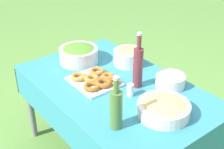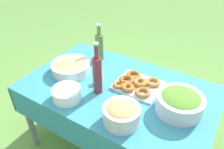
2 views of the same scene
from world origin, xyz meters
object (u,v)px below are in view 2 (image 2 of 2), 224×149
Objects in this scene: bread_bowl at (122,113)px; olive_oil_bottle at (99,46)px; wine_bottle at (97,74)px; plate_stack at (67,94)px; salad_bowl at (180,102)px; donut_platter at (136,84)px; pasta_bowl at (71,66)px.

olive_oil_bottle is at bearing 134.36° from bread_bowl.
olive_oil_bottle is 0.47m from wine_bottle.
plate_stack is at bearing -178.39° from bread_bowl.
plate_stack is 0.25m from wine_bottle.
salad_bowl is at bearing 22.56° from plate_stack.
bread_bowl is at bearing -45.64° from olive_oil_bottle.
wine_bottle is at bearing 150.28° from bread_bowl.
donut_platter is 0.51m from olive_oil_bottle.
bread_bowl reaches higher than pasta_bowl.
olive_oil_bottle is 1.42× the size of bread_bowl.
olive_oil_bottle is 0.78m from bread_bowl.
pasta_bowl is (-0.90, -0.01, -0.02)m from salad_bowl.
pasta_bowl is at bearing -106.21° from olive_oil_bottle.
plate_stack reaches higher than donut_platter.
salad_bowl is at bearing -14.47° from donut_platter.
bread_bowl is at bearing -22.66° from pasta_bowl.
pasta_bowl is 0.37m from wine_bottle.
wine_bottle is (-0.56, -0.11, 0.08)m from salad_bowl.
olive_oil_bottle reaches higher than plate_stack.
salad_bowl is 0.88× the size of donut_platter.
wine_bottle is at bearing 51.92° from plate_stack.
wine_bottle reaches higher than olive_oil_bottle.
bread_bowl reaches higher than plate_stack.
pasta_bowl is at bearing -179.07° from salad_bowl.
salad_bowl is 0.38m from bread_bowl.
donut_platter is 1.71× the size of plate_stack.
pasta_bowl is 1.57× the size of plate_stack.
wine_bottle reaches higher than bread_bowl.
pasta_bowl is at bearing 126.07° from plate_stack.
wine_bottle is (0.34, -0.10, 0.11)m from pasta_bowl.
bread_bowl reaches higher than donut_platter.
plate_stack is 0.61× the size of olive_oil_bottle.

